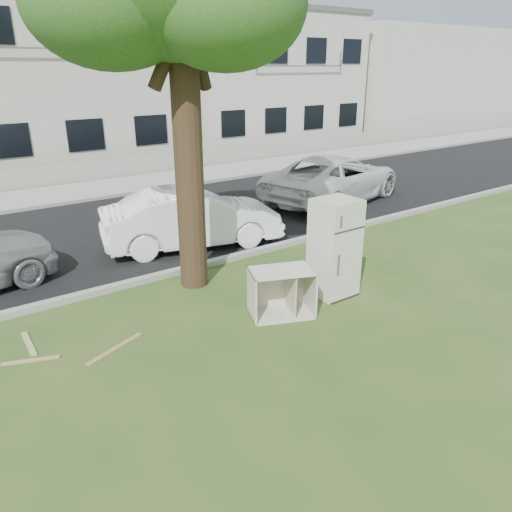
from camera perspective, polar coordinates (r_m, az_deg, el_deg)
ground at (r=9.07m, az=0.79°, el=-6.34°), size 120.00×120.00×0.00m
road at (r=13.99m, az=-14.00°, el=3.09°), size 120.00×7.00×0.01m
kerb_near at (r=10.95m, az=-6.86°, el=-1.50°), size 120.00×0.18×0.12m
kerb_far at (r=17.23m, az=-18.56°, el=5.95°), size 120.00×0.18×0.12m
sidewalk at (r=18.59m, az=-19.97°, el=6.84°), size 120.00×2.80×0.01m
low_wall at (r=20.03m, az=-21.43°, el=8.62°), size 120.00×0.15×0.70m
townhouse_center at (r=24.45m, az=-25.76°, el=18.07°), size 11.22×8.16×7.44m
townhouse_right at (r=29.28m, az=-0.75°, el=19.60°), size 10.20×8.16×6.84m
filler_right at (r=39.35m, az=16.71°, el=18.83°), size 16.00×9.00×6.40m
fridge at (r=9.51m, az=8.95°, el=0.92°), size 0.78×0.72×1.88m
cabinet at (r=8.80m, az=2.92°, el=-4.17°), size 1.28×1.05×0.86m
plank_a at (r=8.25m, az=-15.81°, el=-10.15°), size 1.06×0.50×0.02m
plank_b at (r=8.39m, az=-24.34°, el=-10.82°), size 0.80×0.37×0.02m
plank_c at (r=8.85m, az=-24.53°, el=-9.10°), size 0.12×0.84×0.02m
car_center at (r=12.16m, az=-7.31°, el=4.30°), size 4.51×2.50×1.41m
car_right at (r=16.37m, az=8.83°, el=8.75°), size 5.86×3.81×1.50m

